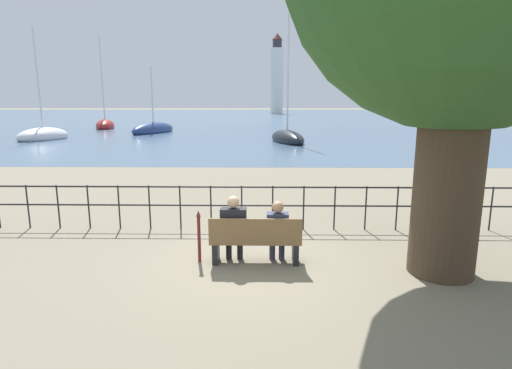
{
  "coord_description": "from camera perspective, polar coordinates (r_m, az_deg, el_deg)",
  "views": [
    {
      "loc": [
        0.14,
        -7.07,
        2.88
      ],
      "look_at": [
        0.0,
        0.5,
        1.38
      ],
      "focal_mm": 28.0,
      "sensor_mm": 36.0,
      "label": 1
    }
  ],
  "objects": [
    {
      "name": "sailboat_1",
      "position": [
        39.09,
        -28.09,
        6.15
      ],
      "size": [
        3.62,
        5.72,
        9.75
      ],
      "rotation": [
        0.0,
        0.0,
        -0.24
      ],
      "color": "silver",
      "rests_on": "ground_plane"
    },
    {
      "name": "ground_plane",
      "position": [
        7.63,
        -0.07,
        -10.99
      ],
      "size": [
        1000.0,
        1000.0,
        0.0
      ],
      "primitive_type": "plane",
      "color": "#7A705B"
    },
    {
      "name": "sailboat_4",
      "position": [
        55.11,
        -20.74,
        7.88
      ],
      "size": [
        3.57,
        5.9,
        12.01
      ],
      "rotation": [
        0.0,
        0.0,
        0.27
      ],
      "color": "maroon",
      "rests_on": "ground_plane"
    },
    {
      "name": "sailboat_3",
      "position": [
        44.51,
        -14.4,
        7.57
      ],
      "size": [
        3.92,
        7.79,
        7.48
      ],
      "rotation": [
        0.0,
        0.0,
        -0.29
      ],
      "color": "navy",
      "rests_on": "ground_plane"
    },
    {
      "name": "promenade_railing",
      "position": [
        9.36,
        0.17,
        -2.33
      ],
      "size": [
        15.31,
        0.04,
        1.05
      ],
      "color": "black",
      "rests_on": "ground_plane"
    },
    {
      "name": "closed_umbrella",
      "position": [
        7.54,
        -8.15,
        -6.91
      ],
      "size": [
        0.09,
        0.09,
        0.99
      ],
      "color": "maroon",
      "rests_on": "ground_plane"
    },
    {
      "name": "seated_person_left",
      "position": [
        7.43,
        -3.22,
        -5.9
      ],
      "size": [
        0.48,
        0.35,
        1.27
      ],
      "color": "black",
      "rests_on": "ground_plane"
    },
    {
      "name": "seated_person_right",
      "position": [
        7.43,
        3.09,
        -6.27
      ],
      "size": [
        0.4,
        0.35,
        1.18
      ],
      "color": "#2D3347",
      "rests_on": "ground_plane"
    },
    {
      "name": "park_bench",
      "position": [
        7.42,
        -0.08,
        -8.11
      ],
      "size": [
        1.69,
        0.45,
        0.9
      ],
      "color": "brown",
      "rests_on": "ground_plane"
    },
    {
      "name": "harbor_lighthouse",
      "position": [
        146.03,
        3.01,
        15.07
      ],
      "size": [
        4.53,
        4.53,
        27.61
      ],
      "color": "white",
      "rests_on": "ground_plane"
    },
    {
      "name": "sailboat_2",
      "position": [
        32.36,
        4.48,
        6.67
      ],
      "size": [
        3.33,
        6.66,
        12.09
      ],
      "rotation": [
        0.0,
        0.0,
        0.24
      ],
      "color": "black",
      "rests_on": "ground_plane"
    },
    {
      "name": "harbor_water",
      "position": [
        168.78,
        1.0,
        10.2
      ],
      "size": [
        600.0,
        300.0,
        0.01
      ],
      "color": "#47607A",
      "rests_on": "ground_plane"
    }
  ]
}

